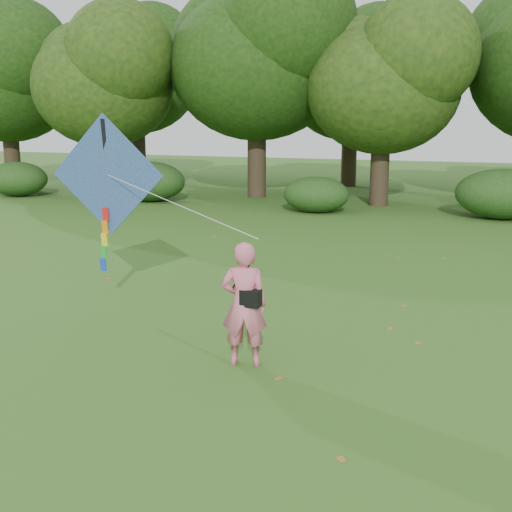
% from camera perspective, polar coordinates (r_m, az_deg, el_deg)
% --- Properties ---
extents(ground, '(100.00, 100.00, 0.00)m').
position_cam_1_polar(ground, '(9.00, 0.92, -12.38)').
color(ground, '#265114').
rests_on(ground, ground).
extents(man_kite_flyer, '(0.80, 0.63, 1.94)m').
position_cam_1_polar(man_kite_flyer, '(9.77, -1.06, -4.30)').
color(man_kite_flyer, '#DF6883').
rests_on(man_kite_flyer, ground).
extents(crossbody_bag, '(0.43, 0.20, 0.74)m').
position_cam_1_polar(crossbody_bag, '(9.67, -0.49, -3.70)').
color(crossbody_bag, black).
rests_on(crossbody_bag, ground).
extents(flying_kite, '(5.08, 2.25, 3.13)m').
position_cam_1_polar(flying_kite, '(12.90, -13.05, 6.84)').
color(flying_kite, '#243C9D').
rests_on(flying_kite, ground).
extents(tree_line, '(54.70, 15.30, 9.48)m').
position_cam_1_polar(tree_line, '(30.66, 19.23, 15.06)').
color(tree_line, '#3A2D1E').
rests_on(tree_line, ground).
extents(shrub_band, '(39.15, 3.22, 1.88)m').
position_cam_1_polar(shrub_band, '(25.71, 12.77, 5.49)').
color(shrub_band, '#264919').
rests_on(shrub_band, ground).
extents(fallen_leaves, '(8.37, 12.91, 0.01)m').
position_cam_1_polar(fallen_leaves, '(13.00, 6.81, -4.59)').
color(fallen_leaves, '#986429').
rests_on(fallen_leaves, ground).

